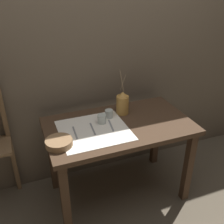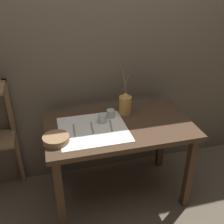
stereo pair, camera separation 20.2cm
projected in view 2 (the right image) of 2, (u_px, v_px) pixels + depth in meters
name	position (u px, v px, depth m)	size (l,w,h in m)	color
ground_plane	(118.00, 192.00, 2.44)	(12.00, 12.00, 0.00)	brown
stone_wall_back	(106.00, 52.00, 2.25)	(7.00, 0.06, 2.40)	brown
wooden_table	(119.00, 136.00, 2.14)	(1.17, 0.67, 0.73)	#422D1E
linen_cloth	(93.00, 129.00, 2.03)	(0.52, 0.49, 0.00)	white
pitcher_with_flowers	(125.00, 104.00, 2.20)	(0.10, 0.10, 0.40)	#B7843D
wooden_bowl	(56.00, 139.00, 1.86)	(0.19, 0.19, 0.05)	#8E6B47
glass_tumbler_near	(102.00, 118.00, 2.10)	(0.07, 0.07, 0.07)	#B7C1BC
glass_tumbler_far	(111.00, 113.00, 2.18)	(0.07, 0.07, 0.07)	#B7C1BC
fork_outer	(74.00, 130.00, 2.00)	(0.02, 0.18, 0.00)	gray
fork_inner	(92.00, 127.00, 2.04)	(0.03, 0.18, 0.00)	gray
knife_center	(111.00, 125.00, 2.07)	(0.04, 0.18, 0.00)	gray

